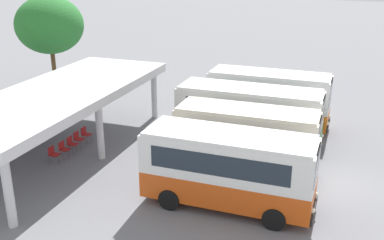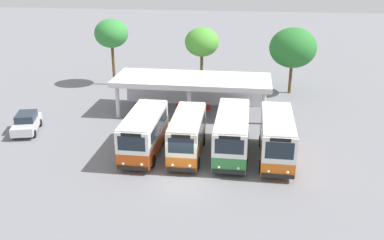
# 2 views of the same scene
# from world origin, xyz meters

# --- Properties ---
(ground_plane) EXTENTS (180.00, 180.00, 0.00)m
(ground_plane) POSITION_xyz_m (0.00, 0.00, 0.00)
(ground_plane) COLOR slate
(city_bus_nearest_orange) EXTENTS (2.46, 6.98, 3.18)m
(city_bus_nearest_orange) POSITION_xyz_m (-3.49, 3.76, 1.76)
(city_bus_nearest_orange) COLOR black
(city_bus_nearest_orange) RESTS_ON ground
(city_bus_second_in_row) EXTENTS (2.29, 6.65, 3.18)m
(city_bus_second_in_row) POSITION_xyz_m (-0.25, 3.81, 1.76)
(city_bus_second_in_row) COLOR black
(city_bus_second_in_row) RESTS_ON ground
(city_bus_middle_cream) EXTENTS (2.48, 7.68, 3.23)m
(city_bus_middle_cream) POSITION_xyz_m (3.00, 4.44, 1.79)
(city_bus_middle_cream) COLOR black
(city_bus_middle_cream) RESTS_ON ground
(city_bus_fourth_amber) EXTENTS (2.40, 7.14, 3.32)m
(city_bus_fourth_amber) POSITION_xyz_m (6.25, 4.01, 1.83)
(city_bus_fourth_amber) COLOR black
(city_bus_fourth_amber) RESTS_ON ground
(parked_car_flank) EXTENTS (2.74, 4.33, 1.62)m
(parked_car_flank) POSITION_xyz_m (-14.34, 6.56, 0.83)
(parked_car_flank) COLOR black
(parked_car_flank) RESTS_ON ground
(terminal_canopy) EXTENTS (14.51, 5.42, 3.40)m
(terminal_canopy) POSITION_xyz_m (-1.14, 13.88, 2.64)
(terminal_canopy) COLOR silver
(terminal_canopy) RESTS_ON ground
(waiting_chair_end_by_column) EXTENTS (0.44, 0.44, 0.86)m
(waiting_chair_end_by_column) POSITION_xyz_m (-2.44, 12.99, 0.52)
(waiting_chair_end_by_column) COLOR slate
(waiting_chair_end_by_column) RESTS_ON ground
(waiting_chair_second_from_end) EXTENTS (0.44, 0.44, 0.86)m
(waiting_chair_second_from_end) POSITION_xyz_m (-1.72, 12.89, 0.52)
(waiting_chair_second_from_end) COLOR slate
(waiting_chair_second_from_end) RESTS_ON ground
(waiting_chair_middle_seat) EXTENTS (0.44, 0.44, 0.86)m
(waiting_chair_middle_seat) POSITION_xyz_m (-1.01, 12.89, 0.52)
(waiting_chair_middle_seat) COLOR slate
(waiting_chair_middle_seat) RESTS_ON ground
(waiting_chair_fourth_seat) EXTENTS (0.44, 0.44, 0.86)m
(waiting_chair_fourth_seat) POSITION_xyz_m (-0.29, 12.96, 0.52)
(waiting_chair_fourth_seat) COLOR slate
(waiting_chair_fourth_seat) RESTS_ON ground
(waiting_chair_fifth_seat) EXTENTS (0.44, 0.44, 0.86)m
(waiting_chair_fifth_seat) POSITION_xyz_m (0.43, 12.95, 0.52)
(waiting_chair_fifth_seat) COLOR slate
(waiting_chair_fifth_seat) RESTS_ON ground
(roadside_tree_behind_canopy) EXTENTS (3.67, 3.67, 6.82)m
(roadside_tree_behind_canopy) POSITION_xyz_m (-1.10, 20.80, 5.22)
(roadside_tree_behind_canopy) COLOR brown
(roadside_tree_behind_canopy) RESTS_ON ground
(roadside_tree_east_of_canopy) EXTENTS (4.90, 4.90, 7.02)m
(roadside_tree_east_of_canopy) POSITION_xyz_m (8.50, 20.61, 4.92)
(roadside_tree_east_of_canopy) COLOR brown
(roadside_tree_east_of_canopy) RESTS_ON ground
(roadside_tree_west_of_canopy) EXTENTS (3.72, 3.72, 7.46)m
(roadside_tree_west_of_canopy) POSITION_xyz_m (-11.22, 21.15, 5.84)
(roadside_tree_west_of_canopy) COLOR brown
(roadside_tree_west_of_canopy) RESTS_ON ground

